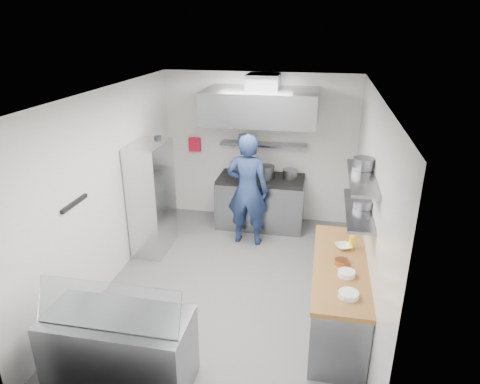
% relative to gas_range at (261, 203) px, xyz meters
% --- Properties ---
extents(floor, '(5.00, 5.00, 0.00)m').
position_rel_gas_range_xyz_m(floor, '(-0.10, -2.10, -0.45)').
color(floor, '#555557').
rests_on(floor, ground).
extents(ceiling, '(5.00, 5.00, 0.00)m').
position_rel_gas_range_xyz_m(ceiling, '(-0.10, -2.10, 2.35)').
color(ceiling, silver).
rests_on(ceiling, wall_back).
extents(wall_back, '(3.60, 2.80, 0.02)m').
position_rel_gas_range_xyz_m(wall_back, '(-0.10, 0.40, 0.95)').
color(wall_back, white).
rests_on(wall_back, floor).
extents(wall_front, '(3.60, 2.80, 0.02)m').
position_rel_gas_range_xyz_m(wall_front, '(-0.10, -4.60, 0.95)').
color(wall_front, white).
rests_on(wall_front, floor).
extents(wall_left, '(2.80, 5.00, 0.02)m').
position_rel_gas_range_xyz_m(wall_left, '(-1.90, -2.10, 0.95)').
color(wall_left, white).
rests_on(wall_left, floor).
extents(wall_right, '(2.80, 5.00, 0.02)m').
position_rel_gas_range_xyz_m(wall_right, '(1.70, -2.10, 0.95)').
color(wall_right, white).
rests_on(wall_right, floor).
extents(gas_range, '(1.60, 0.80, 0.90)m').
position_rel_gas_range_xyz_m(gas_range, '(0.00, 0.00, 0.00)').
color(gas_range, gray).
rests_on(gas_range, floor).
extents(cooktop, '(1.57, 0.78, 0.06)m').
position_rel_gas_range_xyz_m(cooktop, '(0.00, 0.00, 0.48)').
color(cooktop, black).
rests_on(cooktop, gas_range).
extents(stock_pot_left, '(0.28, 0.28, 0.20)m').
position_rel_gas_range_xyz_m(stock_pot_left, '(-0.49, 0.24, 0.61)').
color(stock_pot_left, slate).
rests_on(stock_pot_left, cooktop).
extents(stock_pot_mid, '(0.31, 0.31, 0.24)m').
position_rel_gas_range_xyz_m(stock_pot_mid, '(0.09, -0.04, 0.63)').
color(stock_pot_mid, slate).
rests_on(stock_pot_mid, cooktop).
extents(stock_pot_right, '(0.27, 0.27, 0.16)m').
position_rel_gas_range_xyz_m(stock_pot_right, '(0.52, 0.08, 0.59)').
color(stock_pot_right, slate).
rests_on(stock_pot_right, cooktop).
extents(over_range_shelf, '(1.60, 0.30, 0.04)m').
position_rel_gas_range_xyz_m(over_range_shelf, '(0.00, 0.24, 1.07)').
color(over_range_shelf, gray).
rests_on(over_range_shelf, wall_back).
extents(shelf_pot_a, '(0.26, 0.26, 0.18)m').
position_rel_gas_range_xyz_m(shelf_pot_a, '(-0.32, 0.09, 1.18)').
color(shelf_pot_a, slate).
rests_on(shelf_pot_a, over_range_shelf).
extents(extractor_hood, '(1.90, 1.15, 0.55)m').
position_rel_gas_range_xyz_m(extractor_hood, '(0.00, -0.18, 1.85)').
color(extractor_hood, gray).
rests_on(extractor_hood, wall_back).
extents(hood_duct, '(0.55, 0.55, 0.24)m').
position_rel_gas_range_xyz_m(hood_duct, '(0.00, 0.05, 2.23)').
color(hood_duct, slate).
rests_on(hood_duct, extractor_hood).
extents(red_firebox, '(0.22, 0.10, 0.26)m').
position_rel_gas_range_xyz_m(red_firebox, '(-1.35, 0.34, 0.97)').
color(red_firebox, red).
rests_on(red_firebox, wall_back).
extents(chef, '(0.74, 0.51, 1.96)m').
position_rel_gas_range_xyz_m(chef, '(-0.12, -0.72, 0.53)').
color(chef, navy).
rests_on(chef, floor).
extents(wire_rack, '(0.50, 0.90, 1.85)m').
position_rel_gas_range_xyz_m(wire_rack, '(-1.63, -1.23, 0.48)').
color(wire_rack, silver).
rests_on(wire_rack, floor).
extents(rack_bin_a, '(0.15, 0.18, 0.17)m').
position_rel_gas_range_xyz_m(rack_bin_a, '(-1.63, -1.02, 0.35)').
color(rack_bin_a, white).
rests_on(rack_bin_a, wire_rack).
extents(rack_bin_b, '(0.14, 0.18, 0.16)m').
position_rel_gas_range_xyz_m(rack_bin_b, '(-1.63, -0.78, 0.85)').
color(rack_bin_b, yellow).
rests_on(rack_bin_b, wire_rack).
extents(rack_jar, '(0.12, 0.12, 0.18)m').
position_rel_gas_range_xyz_m(rack_jar, '(-1.58, -0.93, 1.35)').
color(rack_jar, black).
rests_on(rack_jar, wire_rack).
extents(knife_strip, '(0.04, 0.55, 0.05)m').
position_rel_gas_range_xyz_m(knife_strip, '(-1.88, -3.00, 1.10)').
color(knife_strip, black).
rests_on(knife_strip, wall_left).
extents(prep_counter_base, '(0.62, 2.00, 0.84)m').
position_rel_gas_range_xyz_m(prep_counter_base, '(1.38, -2.70, -0.03)').
color(prep_counter_base, gray).
rests_on(prep_counter_base, floor).
extents(prep_counter_top, '(0.65, 2.04, 0.06)m').
position_rel_gas_range_xyz_m(prep_counter_top, '(1.38, -2.70, 0.42)').
color(prep_counter_top, brown).
rests_on(prep_counter_top, prep_counter_base).
extents(plate_stack_a, '(0.21, 0.21, 0.06)m').
position_rel_gas_range_xyz_m(plate_stack_a, '(1.44, -3.37, 0.48)').
color(plate_stack_a, white).
rests_on(plate_stack_a, prep_counter_top).
extents(plate_stack_b, '(0.20, 0.20, 0.06)m').
position_rel_gas_range_xyz_m(plate_stack_b, '(1.43, -2.96, 0.48)').
color(plate_stack_b, white).
rests_on(plate_stack_b, prep_counter_top).
extents(copper_pan, '(0.16, 0.16, 0.06)m').
position_rel_gas_range_xyz_m(copper_pan, '(1.38, -2.71, 0.48)').
color(copper_pan, '#D2753B').
rests_on(copper_pan, prep_counter_top).
extents(squeeze_bottle, '(0.06, 0.06, 0.18)m').
position_rel_gas_range_xyz_m(squeeze_bottle, '(1.52, -2.29, 0.54)').
color(squeeze_bottle, yellow).
rests_on(squeeze_bottle, prep_counter_top).
extents(mixing_bowl, '(0.26, 0.26, 0.05)m').
position_rel_gas_range_xyz_m(mixing_bowl, '(1.42, -2.30, 0.47)').
color(mixing_bowl, white).
rests_on(mixing_bowl, prep_counter_top).
extents(wall_shelf_lower, '(0.30, 1.30, 0.04)m').
position_rel_gas_range_xyz_m(wall_shelf_lower, '(1.54, -2.40, 1.05)').
color(wall_shelf_lower, gray).
rests_on(wall_shelf_lower, wall_right).
extents(wall_shelf_upper, '(0.30, 1.30, 0.04)m').
position_rel_gas_range_xyz_m(wall_shelf_upper, '(1.54, -2.40, 1.47)').
color(wall_shelf_upper, gray).
rests_on(wall_shelf_upper, wall_right).
extents(shelf_pot_c, '(0.24, 0.24, 0.10)m').
position_rel_gas_range_xyz_m(shelf_pot_c, '(1.60, -2.36, 1.12)').
color(shelf_pot_c, slate).
rests_on(shelf_pot_c, wall_shelf_lower).
extents(shelf_pot_d, '(0.26, 0.26, 0.14)m').
position_rel_gas_range_xyz_m(shelf_pot_d, '(1.57, -2.15, 1.56)').
color(shelf_pot_d, slate).
rests_on(shelf_pot_d, wall_shelf_upper).
extents(display_case, '(1.50, 0.70, 0.85)m').
position_rel_gas_range_xyz_m(display_case, '(-0.87, -4.10, -0.03)').
color(display_case, gray).
rests_on(display_case, floor).
extents(display_glass, '(1.47, 0.19, 0.42)m').
position_rel_gas_range_xyz_m(display_glass, '(-0.87, -4.22, 0.62)').
color(display_glass, silver).
rests_on(display_glass, display_case).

